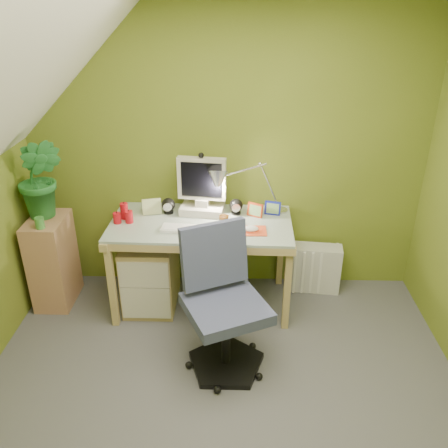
{
  "coord_description": "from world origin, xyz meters",
  "views": [
    {
      "loc": [
        0.09,
        -2.04,
        2.36
      ],
      "look_at": [
        0.0,
        1.0,
        0.85
      ],
      "focal_mm": 38.0,
      "sensor_mm": 36.0,
      "label": 1
    }
  ],
  "objects_px": {
    "potted_plant": "(41,178)",
    "radiator": "(315,268)",
    "desk_lamp": "(260,176)",
    "side_ledge": "(53,261)",
    "desk": "(202,264)",
    "task_chair": "(226,306)",
    "monitor": "(202,185)"
  },
  "relations": [
    {
      "from": "side_ledge",
      "to": "desk",
      "type": "bearing_deg",
      "value": -0.32
    },
    {
      "from": "monitor",
      "to": "desk_lamp",
      "type": "bearing_deg",
      "value": 6.93
    },
    {
      "from": "monitor",
      "to": "desk_lamp",
      "type": "xyz_separation_m",
      "value": [
        0.45,
        0.0,
        0.08
      ]
    },
    {
      "from": "desk_lamp",
      "to": "potted_plant",
      "type": "relative_size",
      "value": 0.99
    },
    {
      "from": "task_chair",
      "to": "side_ledge",
      "type": "bearing_deg",
      "value": 127.35
    },
    {
      "from": "side_ledge",
      "to": "radiator",
      "type": "distance_m",
      "value": 2.19
    },
    {
      "from": "side_ledge",
      "to": "desk_lamp",
      "type": "bearing_deg",
      "value": 5.94
    },
    {
      "from": "monitor",
      "to": "potted_plant",
      "type": "xyz_separation_m",
      "value": [
        -1.22,
        -0.12,
        0.09
      ]
    },
    {
      "from": "task_chair",
      "to": "monitor",
      "type": "bearing_deg",
      "value": 78.06
    },
    {
      "from": "desk",
      "to": "task_chair",
      "type": "bearing_deg",
      "value": -72.58
    },
    {
      "from": "desk_lamp",
      "to": "potted_plant",
      "type": "xyz_separation_m",
      "value": [
        -1.67,
        -0.12,
        0.01
      ]
    },
    {
      "from": "desk",
      "to": "task_chair",
      "type": "height_order",
      "value": "task_chair"
    },
    {
      "from": "potted_plant",
      "to": "monitor",
      "type": "bearing_deg",
      "value": 5.79
    },
    {
      "from": "side_ledge",
      "to": "task_chair",
      "type": "xyz_separation_m",
      "value": [
        1.43,
        -0.75,
        0.13
      ]
    },
    {
      "from": "monitor",
      "to": "potted_plant",
      "type": "bearing_deg",
      "value": -167.29
    },
    {
      "from": "side_ledge",
      "to": "task_chair",
      "type": "distance_m",
      "value": 1.62
    },
    {
      "from": "potted_plant",
      "to": "desk",
      "type": "bearing_deg",
      "value": -2.68
    },
    {
      "from": "potted_plant",
      "to": "radiator",
      "type": "distance_m",
      "value": 2.35
    },
    {
      "from": "monitor",
      "to": "radiator",
      "type": "xyz_separation_m",
      "value": [
        0.96,
        0.05,
        -0.78
      ]
    },
    {
      "from": "potted_plant",
      "to": "radiator",
      "type": "height_order",
      "value": "potted_plant"
    },
    {
      "from": "monitor",
      "to": "task_chair",
      "type": "distance_m",
      "value": 1.06
    },
    {
      "from": "potted_plant",
      "to": "task_chair",
      "type": "relative_size",
      "value": 0.63
    },
    {
      "from": "desk_lamp",
      "to": "task_chair",
      "type": "height_order",
      "value": "desk_lamp"
    },
    {
      "from": "side_ledge",
      "to": "task_chair",
      "type": "bearing_deg",
      "value": -27.73
    },
    {
      "from": "desk",
      "to": "radiator",
      "type": "relative_size",
      "value": 3.35
    },
    {
      "from": "task_chair",
      "to": "desk",
      "type": "bearing_deg",
      "value": 81.06
    },
    {
      "from": "desk_lamp",
      "to": "side_ledge",
      "type": "height_order",
      "value": "desk_lamp"
    },
    {
      "from": "monitor",
      "to": "radiator",
      "type": "relative_size",
      "value": 1.13
    },
    {
      "from": "desk",
      "to": "task_chair",
      "type": "relative_size",
      "value": 1.37
    },
    {
      "from": "desk",
      "to": "side_ledge",
      "type": "relative_size",
      "value": 1.86
    },
    {
      "from": "desk_lamp",
      "to": "radiator",
      "type": "height_order",
      "value": "desk_lamp"
    },
    {
      "from": "desk_lamp",
      "to": "side_ledge",
      "type": "bearing_deg",
      "value": -176.07
    }
  ]
}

